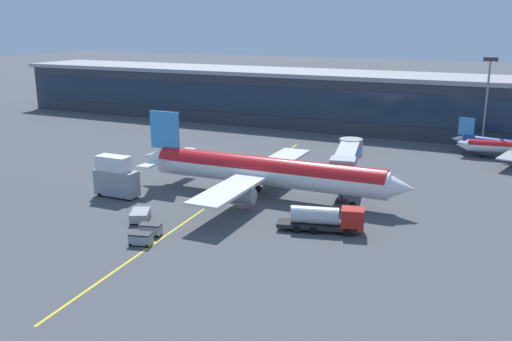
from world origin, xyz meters
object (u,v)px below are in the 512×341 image
(main_airliner, at_px, (265,171))
(baggage_cart_0, at_px, (141,239))
(pushback_tug, at_px, (140,215))
(catering_lift, at_px, (116,177))
(fuel_tanker, at_px, (326,218))
(baggage_cart_1, at_px, (151,229))

(main_airliner, relative_size, baggage_cart_0, 14.95)
(pushback_tug, xyz_separation_m, catering_lift, (-9.78, 7.15, 2.22))
(fuel_tanker, distance_m, baggage_cart_1, 21.93)
(main_airliner, distance_m, baggage_cart_0, 24.43)
(main_airliner, relative_size, fuel_tanker, 3.99)
(fuel_tanker, relative_size, pushback_tug, 2.50)
(baggage_cart_0, relative_size, baggage_cart_1, 1.00)
(pushback_tug, bearing_deg, fuel_tanker, 16.34)
(main_airliner, xyz_separation_m, baggage_cart_0, (-5.29, -23.63, -3.22))
(fuel_tanker, height_order, pushback_tug, fuel_tanker)
(fuel_tanker, xyz_separation_m, pushback_tug, (-23.55, -6.90, -0.90))
(baggage_cart_0, distance_m, baggage_cart_1, 3.20)
(main_airliner, xyz_separation_m, catering_lift, (-20.22, -9.75, -0.93))
(catering_lift, xyz_separation_m, baggage_cart_0, (14.93, -13.88, -2.28))
(baggage_cart_1, bearing_deg, pushback_tug, 140.02)
(main_airliner, xyz_separation_m, fuel_tanker, (13.10, -10.00, -2.25))
(main_airliner, bearing_deg, catering_lift, -154.26)
(fuel_tanker, bearing_deg, main_airliner, 142.66)
(main_airliner, distance_m, fuel_tanker, 16.63)
(baggage_cart_0, xyz_separation_m, baggage_cart_1, (-0.82, 3.09, 0.00))
(fuel_tanker, distance_m, catering_lift, 33.35)
(catering_lift, height_order, baggage_cart_0, catering_lift)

